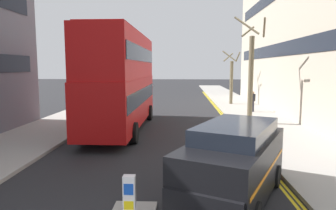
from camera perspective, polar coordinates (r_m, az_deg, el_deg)
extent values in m
cube|color=#9E9991|center=(21.08, 17.20, -3.10)|extent=(4.00, 80.00, 0.14)
cube|color=#9E9991|center=(21.81, -18.08, -2.80)|extent=(4.00, 80.00, 0.14)
cube|color=yellow|center=(18.73, 12.48, -4.40)|extent=(0.10, 56.00, 0.01)
cube|color=yellow|center=(18.70, 11.99, -4.41)|extent=(0.10, 56.00, 0.01)
cube|color=white|center=(7.40, -7.18, -16.34)|extent=(0.28, 0.20, 0.95)
cube|color=blue|center=(7.23, -7.35, -15.28)|extent=(0.22, 0.01, 0.26)
cube|color=yellow|center=(7.38, -7.30, -18.01)|extent=(0.22, 0.01, 0.20)
cube|color=#B20F0F|center=(18.18, -8.54, 0.89)|extent=(2.56, 10.81, 2.60)
cube|color=#B20F0F|center=(18.09, -8.69, 8.94)|extent=(2.51, 10.60, 2.50)
cube|color=black|center=(18.16, -8.55, 1.83)|extent=(2.58, 10.38, 0.84)
cube|color=black|center=(18.10, -8.69, 9.26)|extent=(2.57, 10.17, 0.80)
cube|color=yellow|center=(23.38, -5.98, 6.09)|extent=(2.00, 0.07, 0.44)
cube|color=maroon|center=(18.19, -8.76, 13.04)|extent=(2.30, 9.73, 0.10)
cylinder|color=black|center=(21.85, -9.95, -1.35)|extent=(0.31, 1.04, 1.04)
cylinder|color=black|center=(21.43, -3.42, -1.41)|extent=(0.31, 1.04, 1.04)
cylinder|color=black|center=(15.49, -15.48, -4.93)|extent=(0.31, 1.04, 1.04)
cylinder|color=black|center=(14.90, -6.28, -5.19)|extent=(0.31, 1.04, 1.04)
cube|color=black|center=(8.87, 12.15, -11.01)|extent=(3.74, 5.06, 1.50)
cube|color=black|center=(8.80, 12.56, -5.76)|extent=(2.86, 3.49, 0.76)
cube|color=black|center=(7.29, 7.80, -17.21)|extent=(2.14, 1.84, 0.67)
cube|color=orange|center=(8.86, 12.16, -10.70)|extent=(3.60, 4.73, 0.10)
cylinder|color=black|center=(8.11, 2.59, -17.18)|extent=(0.49, 0.71, 0.68)
cylinder|color=black|center=(10.24, 19.37, -12.32)|extent=(0.49, 0.71, 0.68)
cylinder|color=black|center=(10.63, 9.53, -11.28)|extent=(0.49, 0.71, 0.68)
cylinder|color=#2D2D38|center=(25.36, 15.45, -0.24)|extent=(0.22, 0.22, 0.85)
cube|color=#26262B|center=(25.28, 15.50, 1.34)|extent=(0.34, 0.22, 0.56)
sphere|color=#9E7051|center=(25.25, 15.53, 2.23)|extent=(0.20, 0.20, 0.20)
cylinder|color=#6B6047|center=(30.24, 11.67, 4.10)|extent=(0.31, 0.31, 4.10)
cylinder|color=#6B6047|center=(30.38, 12.85, 8.72)|extent=(0.26, 1.22, 0.90)
cylinder|color=#6B6047|center=(30.63, 11.13, 8.69)|extent=(1.03, 0.68, 0.84)
cylinder|color=#6B6047|center=(29.60, 11.28, 8.92)|extent=(1.24, 0.83, 1.02)
cylinder|color=#6B6047|center=(19.91, 15.09, 4.46)|extent=(0.31, 0.31, 5.43)
cylinder|color=#6B6047|center=(20.04, 17.44, 13.57)|extent=(0.44, 1.43, 1.06)
cylinder|color=#6B6047|center=(20.36, 14.60, 13.04)|extent=(0.90, 0.50, 0.70)
cylinder|color=#6B6047|center=(19.33, 14.37, 14.13)|extent=(1.37, 1.09, 1.20)
cube|color=black|center=(25.82, 19.31, 9.55)|extent=(0.04, 24.64, 1.00)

